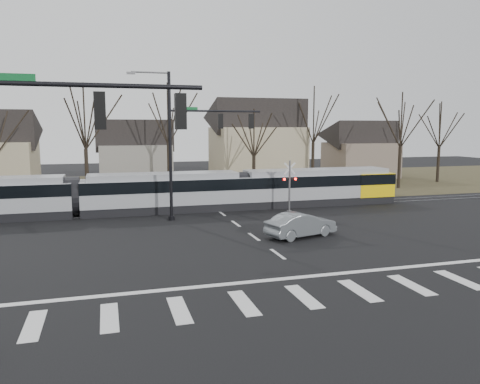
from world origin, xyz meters
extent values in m
plane|color=black|center=(0.00, 0.00, 0.00)|extent=(140.00, 140.00, 0.00)
cube|color=#38331E|center=(0.00, 32.00, 0.01)|extent=(140.00, 28.00, 0.01)
cube|color=silver|center=(-10.80, -4.00, 0.01)|extent=(0.60, 2.60, 0.01)
cube|color=silver|center=(-8.40, -4.00, 0.01)|extent=(0.60, 2.60, 0.01)
cube|color=silver|center=(-6.00, -4.00, 0.01)|extent=(0.60, 2.60, 0.01)
cube|color=silver|center=(-3.60, -4.00, 0.01)|extent=(0.60, 2.60, 0.01)
cube|color=silver|center=(-1.20, -4.00, 0.01)|extent=(0.60, 2.60, 0.01)
cube|color=silver|center=(1.20, -4.00, 0.01)|extent=(0.60, 2.60, 0.01)
cube|color=silver|center=(3.60, -4.00, 0.01)|extent=(0.60, 2.60, 0.01)
cube|color=silver|center=(6.00, -4.00, 0.01)|extent=(0.60, 2.60, 0.01)
cube|color=silver|center=(0.00, -1.80, 0.01)|extent=(28.00, 0.35, 0.01)
cube|color=silver|center=(0.00, 2.00, 0.01)|extent=(0.18, 2.00, 0.01)
cube|color=silver|center=(0.00, 6.00, 0.01)|extent=(0.18, 2.00, 0.01)
cube|color=silver|center=(0.00, 10.00, 0.01)|extent=(0.18, 2.00, 0.01)
cube|color=silver|center=(0.00, 14.00, 0.01)|extent=(0.18, 2.00, 0.01)
cube|color=silver|center=(0.00, 18.00, 0.01)|extent=(0.18, 2.00, 0.01)
cube|color=silver|center=(0.00, 22.00, 0.01)|extent=(0.18, 2.00, 0.01)
cube|color=silver|center=(0.00, 26.00, 0.01)|extent=(0.18, 2.00, 0.01)
cube|color=silver|center=(0.00, 30.00, 0.01)|extent=(0.18, 2.00, 0.01)
cube|color=#59595E|center=(0.00, 15.10, 0.03)|extent=(90.00, 0.12, 0.06)
cube|color=#59595E|center=(0.00, 16.50, 0.03)|extent=(90.00, 0.12, 0.06)
cube|color=gray|center=(-4.06, 16.00, 1.50)|extent=(12.30, 2.87, 2.99)
cube|color=black|center=(-4.06, 16.00, 2.10)|extent=(12.32, 2.91, 0.87)
cube|color=gray|center=(8.75, 16.00, 1.50)|extent=(13.32, 2.87, 2.99)
cube|color=black|center=(8.75, 16.00, 2.10)|extent=(13.34, 2.91, 0.87)
cube|color=yellow|center=(13.77, 16.00, 1.59)|extent=(3.28, 2.93, 2.00)
imported|color=slate|center=(2.69, 5.27, 0.73)|extent=(4.00, 5.29, 1.46)
cylinder|color=black|center=(-8.75, -6.00, 7.60)|extent=(6.50, 0.14, 0.14)
cube|color=#0C5926|center=(-10.50, -6.00, 7.75)|extent=(0.90, 0.03, 0.22)
cube|color=black|center=(-8.43, -6.00, 6.90)|extent=(0.32, 0.32, 1.05)
sphere|color=#FF0C07|center=(-8.43, -6.00, 7.23)|extent=(0.22, 0.22, 0.22)
cube|color=black|center=(-6.15, -6.00, 6.90)|extent=(0.32, 0.32, 1.05)
sphere|color=#FF0C07|center=(-6.15, -6.00, 7.23)|extent=(0.22, 0.22, 0.22)
cylinder|color=black|center=(-4.00, 12.50, 5.10)|extent=(0.22, 0.22, 10.20)
cylinder|color=black|center=(-4.00, 12.50, 0.15)|extent=(0.44, 0.44, 0.30)
cylinder|color=black|center=(-0.75, 12.50, 7.60)|extent=(6.50, 0.14, 0.14)
cube|color=#0C5926|center=(-2.50, 12.50, 7.75)|extent=(0.90, 0.03, 0.22)
cube|color=black|center=(-0.42, 12.50, 6.90)|extent=(0.32, 0.32, 1.05)
sphere|color=#FF0C07|center=(-0.42, 12.50, 7.23)|extent=(0.22, 0.22, 0.22)
cube|color=black|center=(1.85, 12.50, 6.90)|extent=(0.32, 0.32, 1.05)
sphere|color=#FF0C07|center=(1.85, 12.50, 7.23)|extent=(0.22, 0.22, 0.22)
cube|color=#59595B|center=(-6.50, 12.50, 10.02)|extent=(0.55, 0.22, 0.14)
cylinder|color=#59595B|center=(5.00, 12.80, 2.00)|extent=(0.14, 0.14, 4.00)
cylinder|color=#59595B|center=(5.00, 12.80, 0.10)|extent=(0.36, 0.36, 0.20)
cube|color=silver|center=(5.00, 12.80, 3.40)|extent=(0.95, 0.04, 0.95)
cube|color=silver|center=(5.00, 12.80, 3.40)|extent=(0.95, 0.04, 0.95)
cube|color=black|center=(5.00, 12.80, 2.60)|extent=(1.00, 0.10, 0.12)
sphere|color=#FF0C07|center=(4.55, 12.72, 2.60)|extent=(0.18, 0.18, 0.18)
sphere|color=#FF0C07|center=(5.45, 12.72, 2.60)|extent=(0.18, 0.18, 0.18)
cube|color=gray|center=(-5.00, 36.00, 2.25)|extent=(8.00, 7.00, 4.50)
cube|color=tan|center=(9.00, 33.00, 3.25)|extent=(10.00, 8.00, 6.50)
cube|color=#6F5E51|center=(24.00, 35.00, 2.25)|extent=(8.00, 7.00, 4.50)
camera|label=1|loc=(-8.33, -19.88, 6.42)|focal=35.00mm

